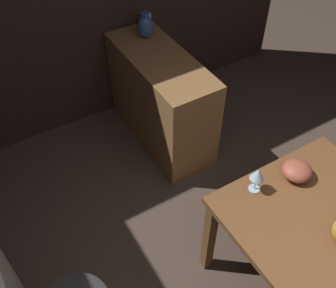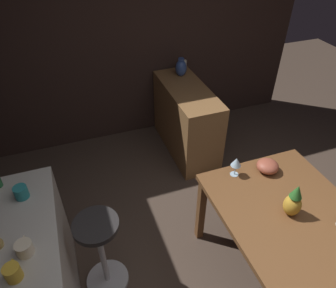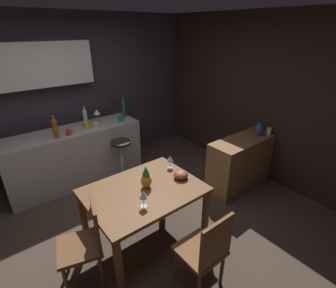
{
  "view_description": "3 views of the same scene",
  "coord_description": "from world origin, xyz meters",
  "px_view_note": "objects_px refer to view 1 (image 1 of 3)",
  "views": [
    {
      "loc": [
        -0.27,
        1.0,
        2.49
      ],
      "look_at": [
        0.98,
        0.25,
        0.98
      ],
      "focal_mm": 41.54,
      "sensor_mm": 36.0,
      "label": 1
    },
    {
      "loc": [
        -0.88,
        1.0,
        2.45
      ],
      "look_at": [
        0.91,
        0.35,
        0.96
      ],
      "focal_mm": 33.52,
      "sensor_mm": 36.0,
      "label": 2
    },
    {
      "loc": [
        -1.09,
        -2.23,
        2.35
      ],
      "look_at": [
        0.85,
        0.22,
        0.89
      ],
      "focal_mm": 26.77,
      "sensor_mm": 36.0,
      "label": 3
    }
  ],
  "objects_px": {
    "sideboard_cabinet": "(161,100)",
    "pillar_candle_tall": "(147,20)",
    "wine_glass_right": "(258,175)",
    "fruit_bowl": "(297,171)",
    "vase_ceramic_blue": "(145,26)"
  },
  "relations": [
    {
      "from": "sideboard_cabinet",
      "to": "pillar_candle_tall",
      "type": "height_order",
      "value": "pillar_candle_tall"
    },
    {
      "from": "sideboard_cabinet",
      "to": "vase_ceramic_blue",
      "type": "distance_m",
      "value": 0.6
    },
    {
      "from": "wine_glass_right",
      "to": "fruit_bowl",
      "type": "distance_m",
      "value": 0.28
    },
    {
      "from": "fruit_bowl",
      "to": "vase_ceramic_blue",
      "type": "bearing_deg",
      "value": 2.65
    },
    {
      "from": "wine_glass_right",
      "to": "pillar_candle_tall",
      "type": "relative_size",
      "value": 1.16
    },
    {
      "from": "wine_glass_right",
      "to": "pillar_candle_tall",
      "type": "distance_m",
      "value": 1.78
    },
    {
      "from": "wine_glass_right",
      "to": "vase_ceramic_blue",
      "type": "distance_m",
      "value": 1.62
    },
    {
      "from": "sideboard_cabinet",
      "to": "pillar_candle_tall",
      "type": "distance_m",
      "value": 0.67
    },
    {
      "from": "wine_glass_right",
      "to": "sideboard_cabinet",
      "type": "bearing_deg",
      "value": -6.26
    },
    {
      "from": "wine_glass_right",
      "to": "fruit_bowl",
      "type": "xyz_separation_m",
      "value": [
        -0.05,
        -0.27,
        -0.08
      ]
    },
    {
      "from": "sideboard_cabinet",
      "to": "pillar_candle_tall",
      "type": "bearing_deg",
      "value": -16.72
    },
    {
      "from": "fruit_bowl",
      "to": "vase_ceramic_blue",
      "type": "distance_m",
      "value": 1.67
    },
    {
      "from": "pillar_candle_tall",
      "to": "vase_ceramic_blue",
      "type": "height_order",
      "value": "vase_ceramic_blue"
    },
    {
      "from": "vase_ceramic_blue",
      "to": "wine_glass_right",
      "type": "bearing_deg",
      "value": 173.34
    },
    {
      "from": "wine_glass_right",
      "to": "vase_ceramic_blue",
      "type": "relative_size",
      "value": 0.78
    }
  ]
}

